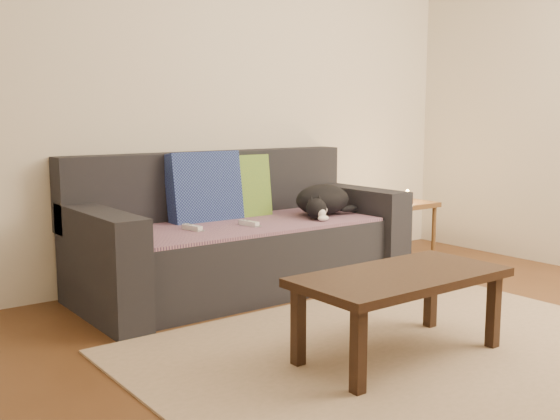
{
  "coord_description": "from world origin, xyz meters",
  "views": [
    {
      "loc": [
        -2.27,
        -1.88,
        1.11
      ],
      "look_at": [
        0.05,
        1.2,
        0.55
      ],
      "focal_mm": 42.0,
      "sensor_mm": 36.0,
      "label": 1
    }
  ],
  "objects_px": {
    "sofa": "(239,241)",
    "side_table": "(407,212)",
    "wii_remote_b": "(249,223)",
    "coffee_table": "(400,284)",
    "wii_remote_a": "(192,228)",
    "cat": "(322,201)"
  },
  "relations": [
    {
      "from": "wii_remote_b",
      "to": "sofa",
      "type": "bearing_deg",
      "value": -23.43
    },
    {
      "from": "sofa",
      "to": "coffee_table",
      "type": "relative_size",
      "value": 2.09
    },
    {
      "from": "wii_remote_b",
      "to": "coffee_table",
      "type": "height_order",
      "value": "wii_remote_b"
    },
    {
      "from": "cat",
      "to": "wii_remote_a",
      "type": "relative_size",
      "value": 3.19
    },
    {
      "from": "coffee_table",
      "to": "sofa",
      "type": "bearing_deg",
      "value": 86.56
    },
    {
      "from": "wii_remote_a",
      "to": "wii_remote_b",
      "type": "xyz_separation_m",
      "value": [
        0.35,
        -0.07,
        0.0
      ]
    },
    {
      "from": "sofa",
      "to": "wii_remote_b",
      "type": "xyz_separation_m",
      "value": [
        -0.05,
        -0.19,
        0.15
      ]
    },
    {
      "from": "wii_remote_a",
      "to": "cat",
      "type": "bearing_deg",
      "value": -100.15
    },
    {
      "from": "side_table",
      "to": "coffee_table",
      "type": "distance_m",
      "value": 2.09
    },
    {
      "from": "wii_remote_a",
      "to": "side_table",
      "type": "bearing_deg",
      "value": -97.86
    },
    {
      "from": "cat",
      "to": "side_table",
      "type": "bearing_deg",
      "value": -0.49
    },
    {
      "from": "cat",
      "to": "side_table",
      "type": "height_order",
      "value": "cat"
    },
    {
      "from": "sofa",
      "to": "side_table",
      "type": "height_order",
      "value": "sofa"
    },
    {
      "from": "cat",
      "to": "wii_remote_a",
      "type": "height_order",
      "value": "cat"
    },
    {
      "from": "sofa",
      "to": "coffee_table",
      "type": "distance_m",
      "value": 1.47
    },
    {
      "from": "sofa",
      "to": "coffee_table",
      "type": "xyz_separation_m",
      "value": [
        -0.09,
        -1.47,
        0.04
      ]
    },
    {
      "from": "cat",
      "to": "wii_remote_a",
      "type": "bearing_deg",
      "value": 174.71
    },
    {
      "from": "coffee_table",
      "to": "side_table",
      "type": "bearing_deg",
      "value": 41.45
    },
    {
      "from": "wii_remote_b",
      "to": "side_table",
      "type": "bearing_deg",
      "value": -94.57
    },
    {
      "from": "sofa",
      "to": "cat",
      "type": "distance_m",
      "value": 0.64
    },
    {
      "from": "wii_remote_b",
      "to": "side_table",
      "type": "distance_m",
      "value": 1.54
    },
    {
      "from": "wii_remote_b",
      "to": "coffee_table",
      "type": "xyz_separation_m",
      "value": [
        -0.04,
        -1.28,
        -0.1
      ]
    }
  ]
}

